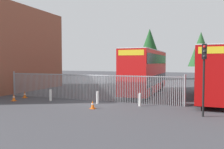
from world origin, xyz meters
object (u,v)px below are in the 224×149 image
bollard_center_front (98,98)px  traffic_cone_mid_forecourt (14,98)px  bollard_near_right (140,100)px  traffic_light_kerbside (204,66)px  bollard_near_left (50,95)px  double_decker_bus_behind_fence_left (146,70)px  double_decker_bus_near_gate (212,72)px  traffic_cone_by_gate (25,95)px  traffic_cone_near_kerb (93,105)px

bollard_center_front → traffic_cone_mid_forecourt: (-7.03, -1.40, -0.19)m
bollard_near_right → traffic_cone_mid_forecourt: (-10.36, -1.57, -0.19)m
traffic_cone_mid_forecourt → traffic_light_kerbside: bearing=-1.3°
bollard_near_left → traffic_cone_mid_forecourt: bearing=-158.3°
double_decker_bus_behind_fence_left → traffic_cone_mid_forecourt: bearing=-137.9°
bollard_near_left → traffic_cone_mid_forecourt: (-2.84, -1.13, -0.19)m
double_decker_bus_near_gate → bollard_near_left: (-12.55, -5.35, -1.95)m
traffic_light_kerbside → bollard_near_left: bearing=173.0°
traffic_cone_by_gate → traffic_light_kerbside: size_ratio=0.14×
double_decker_bus_near_gate → traffic_cone_near_kerb: 10.75m
traffic_cone_near_kerb → traffic_light_kerbside: size_ratio=0.14×
bollard_near_left → traffic_light_kerbside: size_ratio=0.22×
double_decker_bus_behind_fence_left → traffic_cone_mid_forecourt: (-9.25, -8.35, -2.13)m
double_decker_bus_near_gate → bollard_near_right: double_decker_bus_near_gate is taller
traffic_cone_mid_forecourt → traffic_cone_near_kerb: same height
bollard_center_front → bollard_near_right: bearing=3.0°
bollard_near_right → traffic_light_kerbside: traffic_light_kerbside is taller
double_decker_bus_behind_fence_left → traffic_cone_near_kerb: bearing=-100.8°
traffic_light_kerbside → bollard_center_front: bearing=167.3°
double_decker_bus_near_gate → bollard_near_left: 13.78m
bollard_center_front → bollard_near_right: (3.34, 0.18, 0.00)m
double_decker_bus_behind_fence_left → traffic_cone_by_gate: (-9.58, -6.69, -2.13)m
bollard_near_right → traffic_cone_by_gate: bollard_near_right is taller
bollard_near_right → traffic_cone_by_gate: size_ratio=1.61×
traffic_light_kerbside → traffic_cone_by_gate: bearing=172.5°
double_decker_bus_near_gate → bollard_near_left: size_ratio=11.38×
double_decker_bus_near_gate → traffic_cone_near_kerb: size_ratio=18.32×
double_decker_bus_near_gate → bollard_near_right: bearing=-135.7°
traffic_cone_by_gate → bollard_center_front: bearing=-2.1°
bollard_near_left → bollard_near_right: (7.53, 0.44, 0.00)m
bollard_near_left → traffic_light_kerbside: traffic_light_kerbside is taller
bollard_center_front → traffic_light_kerbside: traffic_light_kerbside is taller
bollard_center_front → traffic_light_kerbside: size_ratio=0.22×
bollard_near_left → traffic_light_kerbside: (11.84, -1.45, 2.51)m
bollard_near_left → bollard_center_front: 4.20m
traffic_light_kerbside → traffic_cone_mid_forecourt: bearing=178.7°
bollard_near_left → bollard_near_right: 7.54m
bollard_center_front → traffic_light_kerbside: bearing=-12.7°
double_decker_bus_near_gate → bollard_center_front: 9.98m
bollard_near_left → traffic_cone_mid_forecourt: size_ratio=1.61×
traffic_cone_by_gate → traffic_cone_near_kerb: 8.19m
bollard_near_right → traffic_light_kerbside: size_ratio=0.22×
bollard_near_right → double_decker_bus_behind_fence_left: bearing=99.3°
double_decker_bus_near_gate → traffic_cone_by_gate: bearing=-163.0°
double_decker_bus_near_gate → bollard_center_front: size_ratio=11.38×
double_decker_bus_near_gate → double_decker_bus_behind_fence_left: 6.41m
bollard_near_left → traffic_cone_by_gate: 3.22m
bollard_center_front → traffic_cone_by_gate: 7.37m
bollard_near_left → traffic_cone_by_gate: (-3.17, 0.53, -0.19)m
double_decker_bus_near_gate → traffic_cone_mid_forecourt: double_decker_bus_near_gate is taller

